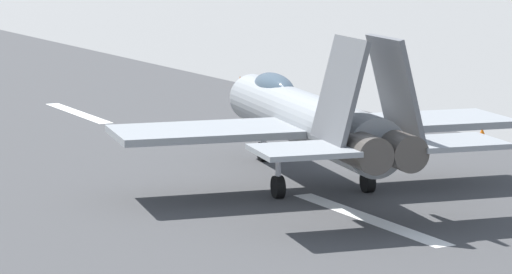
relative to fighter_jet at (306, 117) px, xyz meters
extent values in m
plane|color=slate|center=(-5.01, 0.94, -2.40)|extent=(400.00, 400.00, 0.00)
cube|color=#3F4041|center=(-5.01, 0.94, -2.39)|extent=(240.00, 26.00, 0.02)
cube|color=white|center=(-5.40, 0.94, -2.38)|extent=(8.00, 0.70, 0.00)
cube|color=white|center=(20.83, 0.94, -2.38)|extent=(8.00, 0.70, 0.00)
cylinder|color=gray|center=(0.01, 0.00, -0.07)|extent=(12.84, 4.17, 1.85)
cone|color=gray|center=(7.69, -1.45, -0.07)|extent=(3.17, 2.09, 1.57)
ellipsoid|color=#3F5160|center=(3.53, -0.66, 0.62)|extent=(3.74, 1.75, 1.10)
cylinder|color=#47423D|center=(-6.30, 1.74, -0.07)|extent=(2.37, 1.49, 1.10)
cylinder|color=#47423D|center=(-6.50, 0.66, -0.07)|extent=(2.37, 1.49, 1.10)
cube|color=gray|center=(-0.25, 4.03, -0.17)|extent=(4.45, 6.50, 0.24)
cube|color=gray|center=(-1.70, -3.66, -0.17)|extent=(4.45, 6.50, 0.24)
cube|color=gray|center=(-5.96, 3.56, 0.03)|extent=(2.88, 3.20, 0.16)
cube|color=gray|center=(-6.84, -1.16, 0.03)|extent=(2.88, 3.20, 0.16)
cube|color=slate|center=(-5.27, 1.91, 1.63)|extent=(2.73, 1.41, 3.14)
cube|color=slate|center=(-5.61, 0.14, 1.63)|extent=(2.73, 1.41, 3.14)
cylinder|color=silver|center=(4.81, -0.90, -1.70)|extent=(0.18, 0.18, 1.40)
cylinder|color=black|center=(4.81, -0.90, -2.02)|extent=(0.80, 0.44, 0.76)
cylinder|color=silver|center=(-1.47, 1.90, -1.70)|extent=(0.18, 0.18, 1.40)
cylinder|color=black|center=(-1.47, 1.90, -2.02)|extent=(0.80, 0.44, 0.76)
cylinder|color=silver|center=(-2.06, -1.24, -1.70)|extent=(0.18, 0.18, 1.40)
cylinder|color=black|center=(-2.06, -1.24, -2.02)|extent=(0.80, 0.44, 0.76)
cone|color=orange|center=(4.88, -11.60, -2.12)|extent=(0.44, 0.44, 0.55)
cone|color=orange|center=(27.62, -11.60, -2.12)|extent=(0.44, 0.44, 0.55)
camera|label=1|loc=(-35.90, 20.96, 5.99)|focal=85.13mm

